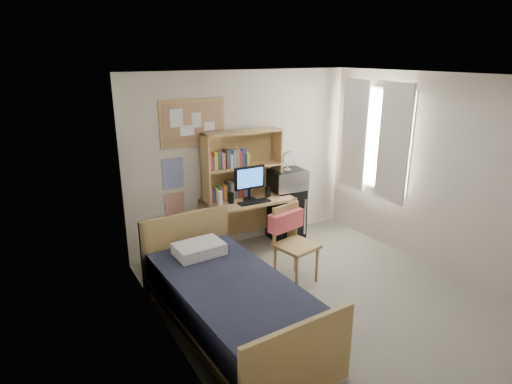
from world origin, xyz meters
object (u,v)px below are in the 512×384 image
bulletin_board (193,123)px  desk (248,225)px  speaker_left (231,198)px  monitor (250,184)px  microwave (287,180)px  desk_chair (297,245)px  speaker_right (268,192)px  desk_fan (288,161)px  mini_fridge (286,214)px  bed (232,307)px

bulletin_board → desk: size_ratio=0.73×
bulletin_board → speaker_left: 1.16m
monitor → microwave: bearing=10.7°
desk_chair → speaker_right: (0.21, 1.06, 0.38)m
monitor → desk: bearing=90.0°
desk_fan → monitor: bearing=-166.8°
desk_chair → desk_fan: 1.55m
desk → microwave: (0.73, 0.06, 0.57)m
monitor → speaker_left: bearing=-180.0°
desk → desk_chair: 1.13m
bulletin_board → speaker_right: bearing=-22.1°
bulletin_board → desk_chair: bearing=-62.7°
desk → microwave: 0.93m
desk → mini_fridge: (0.73, 0.08, 0.01)m
bed → desk_fan: bearing=40.5°
bed → speaker_left: size_ratio=14.10×
bulletin_board → desk_fan: 1.56m
desk_fan → speaker_right: bearing=-159.7°
mini_fridge → speaker_right: 0.65m
monitor → bed: bearing=-123.3°
desk → speaker_right: size_ratio=8.36×
bulletin_board → mini_fridge: size_ratio=1.14×
bulletin_board → desk: bulletin_board is taller
bulletin_board → desk_fan: size_ratio=3.46×
bulletin_board → speaker_right: bulletin_board is taller
desk → bed: size_ratio=0.59×
bed → monitor: size_ratio=4.45×
speaker_left → microwave: (1.03, 0.11, 0.09)m
speaker_left → desk_fan: desk_fan is taller
desk → desk_fan: (0.73, 0.06, 0.86)m
bed → monitor: bearing=52.6°
bulletin_board → speaker_left: (0.37, -0.38, -1.04)m
desk_chair → mini_fridge: bearing=50.2°
desk → mini_fridge: 0.73m
microwave → speaker_right: bearing=-159.7°
microwave → desk_fan: bearing=0.0°
desk → desk_chair: desk_chair is taller
microwave → monitor: bearing=-166.8°
bulletin_board → speaker_left: bulletin_board is taller
mini_fridge → microwave: 0.56m
bed → speaker_right: size_ratio=14.25×
speaker_right → desk_chair: bearing=-100.2°
bed → desk_fan: size_ratio=8.10×
bed → microwave: (1.84, 1.74, 0.67)m
desk_chair → speaker_left: 1.20m
mini_fridge → bed: bearing=-132.6°
desk_chair → mini_fridge: 1.37m
desk_chair → speaker_right: size_ratio=6.54×
desk_fan → bed: bearing=-132.9°
microwave → desk_fan: 0.29m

